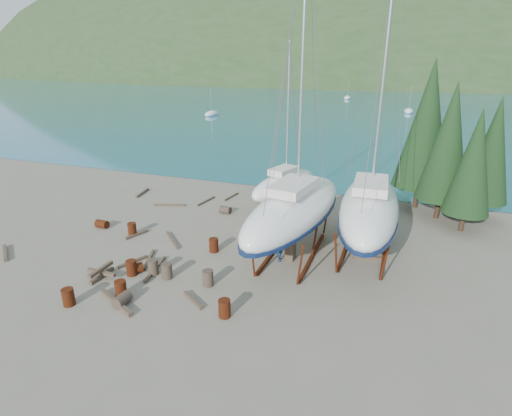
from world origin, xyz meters
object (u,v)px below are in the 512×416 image
(worker, at_px, (280,247))
(small_sailboat_shore, at_px, (285,185))
(large_sailboat_far, at_px, (369,207))
(large_sailboat_near, at_px, (294,209))

(worker, bearing_deg, small_sailboat_shore, 0.24)
(small_sailboat_shore, xyz_separation_m, worker, (2.24, -8.48, -1.19))
(large_sailboat_far, height_order, worker, large_sailboat_far)
(large_sailboat_near, bearing_deg, worker, -110.32)
(large_sailboat_far, bearing_deg, small_sailboat_shore, 138.19)
(large_sailboat_near, relative_size, large_sailboat_far, 1.02)
(small_sailboat_shore, height_order, worker, small_sailboat_shore)
(large_sailboat_far, bearing_deg, large_sailboat_near, -158.02)
(large_sailboat_near, xyz_separation_m, worker, (-0.53, -0.98, -2.11))
(large_sailboat_near, bearing_deg, small_sailboat_shore, 118.48)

